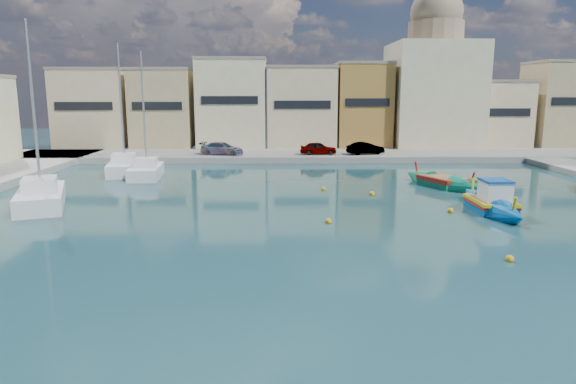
# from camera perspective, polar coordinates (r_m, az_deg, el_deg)

# --- Properties ---
(ground) EXTENTS (160.00, 160.00, 0.00)m
(ground) POSITION_cam_1_polar(r_m,az_deg,el_deg) (24.57, 19.39, -5.79)
(ground) COLOR #113435
(ground) RESTS_ON ground
(north_quay) EXTENTS (80.00, 8.00, 0.60)m
(north_quay) POSITION_cam_1_polar(r_m,az_deg,el_deg) (55.06, 7.79, 4.04)
(north_quay) COLOR gray
(north_quay) RESTS_ON ground
(north_townhouses) EXTENTS (83.20, 7.87, 10.19)m
(north_townhouses) POSITION_cam_1_polar(r_m,az_deg,el_deg) (63.26, 12.92, 9.02)
(north_townhouses) COLOR beige
(north_townhouses) RESTS_ON ground
(church_block) EXTENTS (10.00, 10.00, 19.10)m
(church_block) POSITION_cam_1_polar(r_m,az_deg,el_deg) (64.74, 15.83, 11.94)
(church_block) COLOR beige
(church_block) RESTS_ON ground
(parked_cars) EXTENTS (19.12, 2.80, 1.28)m
(parked_cars) POSITION_cam_1_polar(r_m,az_deg,el_deg) (52.81, 0.27, 4.87)
(parked_cars) COLOR #4C1919
(parked_cars) RESTS_ON north_quay
(luzzu_blue_cabin) EXTENTS (2.18, 8.45, 2.99)m
(luzzu_blue_cabin) POSITION_cam_1_polar(r_m,az_deg,el_deg) (32.32, 21.61, -1.35)
(luzzu_blue_cabin) COLOR #0056AD
(luzzu_blue_cabin) RESTS_ON ground
(luzzu_green) EXTENTS (5.37, 8.32, 2.58)m
(luzzu_green) POSITION_cam_1_polar(r_m,az_deg,el_deg) (39.65, 16.74, 0.98)
(luzzu_green) COLOR #0B7654
(luzzu_green) RESTS_ON ground
(yacht_north) EXTENTS (4.23, 9.16, 11.80)m
(yacht_north) POSITION_cam_1_polar(r_m,az_deg,el_deg) (48.00, -17.55, 2.83)
(yacht_north) COLOR white
(yacht_north) RESTS_ON ground
(yacht_midnorth) EXTENTS (3.07, 7.89, 10.93)m
(yacht_midnorth) POSITION_cam_1_polar(r_m,az_deg,el_deg) (45.13, -15.18, 2.43)
(yacht_midnorth) COLOR white
(yacht_midnorth) RESTS_ON ground
(yacht_mid) EXTENTS (5.65, 9.75, 11.94)m
(yacht_mid) POSITION_cam_1_polar(r_m,az_deg,el_deg) (36.61, -25.54, -0.12)
(yacht_mid) COLOR white
(yacht_mid) RESTS_ON ground
(mooring_buoys) EXTENTS (18.79, 19.39, 0.36)m
(mooring_buoys) POSITION_cam_1_polar(r_m,az_deg,el_deg) (31.88, 16.78, -1.72)
(mooring_buoys) COLOR gold
(mooring_buoys) RESTS_ON ground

